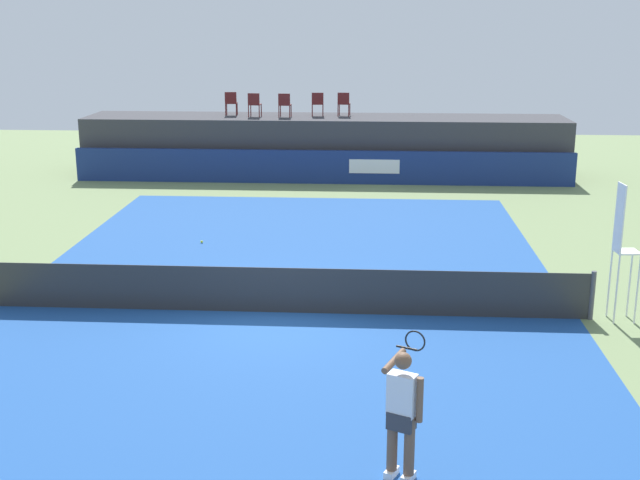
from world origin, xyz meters
TOP-DOWN VIEW (x-y plane):
  - ground_plane at (0.00, 3.00)m, footprint 48.00×48.00m
  - court_inner at (0.00, 0.00)m, footprint 12.00×22.00m
  - sponsor_wall at (0.01, 13.50)m, footprint 18.00×0.22m
  - spectator_platform at (0.00, 15.30)m, footprint 18.00×2.80m
  - spectator_chair_far_left at (-3.58, 15.48)m, footprint 0.47×0.47m
  - spectator_chair_left at (-2.62, 15.03)m, footprint 0.47×0.47m
  - spectator_chair_center at (-1.48, 14.98)m, footprint 0.45×0.45m
  - spectator_chair_right at (-0.28, 15.42)m, footprint 0.47×0.47m
  - spectator_chair_far_right at (0.71, 15.50)m, footprint 0.47×0.47m
  - umpire_chair at (6.68, -0.01)m, footprint 0.47×0.47m
  - tennis_net at (0.00, 0.00)m, footprint 12.40×0.02m
  - net_post_far at (6.20, 0.00)m, footprint 0.10×0.10m
  - tennis_player at (2.25, -6.10)m, footprint 0.61×1.26m
  - tennis_ball at (-2.69, 5.16)m, footprint 0.07×0.07m

SIDE VIEW (x-z plane):
  - ground_plane at x=0.00m, z-range 0.00..0.00m
  - court_inner at x=0.00m, z-range 0.00..0.00m
  - tennis_ball at x=-2.69m, z-range 0.00..0.07m
  - tennis_net at x=0.00m, z-range 0.00..0.95m
  - net_post_far at x=6.20m, z-range 0.00..1.00m
  - sponsor_wall at x=0.01m, z-range 0.00..1.20m
  - tennis_player at x=2.25m, z-range 0.07..1.84m
  - spectator_platform at x=0.00m, z-range 0.00..2.20m
  - umpire_chair at x=6.68m, z-range 0.21..2.97m
  - spectator_chair_far_left at x=-3.58m, z-range 2.25..3.14m
  - spectator_chair_left at x=-2.62m, z-range 2.25..3.14m
  - spectator_chair_center at x=-1.48m, z-range 2.25..3.14m
  - spectator_chair_right at x=-0.28m, z-range 2.25..3.14m
  - spectator_chair_far_right at x=0.71m, z-range 2.25..3.14m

